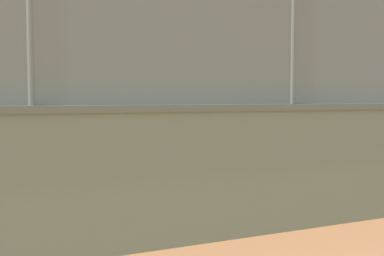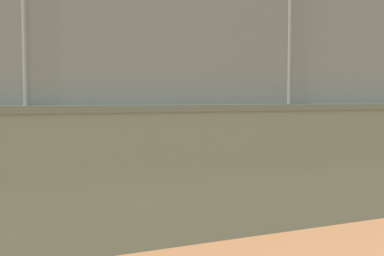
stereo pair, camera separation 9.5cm
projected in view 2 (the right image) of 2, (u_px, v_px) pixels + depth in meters
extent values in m
plane|color=#A36B42|center=(97.00, 149.00, 15.91)|extent=(260.00, 260.00, 0.00)
cube|color=slate|center=(288.00, 169.00, 6.26)|extent=(26.77, 1.34, 1.57)
cube|color=#556151|center=(288.00, 107.00, 6.20)|extent=(26.77, 1.40, 0.08)
cube|color=slate|center=(289.00, 28.00, 6.14)|extent=(26.22, 0.97, 1.99)
cylinder|color=slate|center=(289.00, 28.00, 6.14)|extent=(0.07, 0.07, 1.99)
cylinder|color=slate|center=(24.00, 8.00, 4.79)|extent=(0.07, 0.07, 1.99)
cylinder|color=#591919|center=(191.00, 140.00, 15.11)|extent=(0.21, 0.21, 0.80)
cylinder|color=#591919|center=(185.00, 139.00, 15.22)|extent=(0.21, 0.21, 0.80)
cylinder|color=beige|center=(188.00, 118.00, 15.12)|extent=(0.47, 0.47, 0.59)
cylinder|color=#D8AD84|center=(197.00, 114.00, 14.99)|extent=(0.53, 0.37, 0.17)
cylinder|color=#D8AD84|center=(185.00, 114.00, 15.53)|extent=(0.53, 0.37, 0.17)
sphere|color=#D8AD84|center=(188.00, 105.00, 15.09)|extent=(0.23, 0.23, 0.23)
cylinder|color=red|center=(188.00, 102.00, 15.09)|extent=(0.33, 0.33, 0.05)
cylinder|color=black|center=(188.00, 114.00, 15.68)|extent=(0.28, 0.18, 0.04)
ellipsoid|color=#333338|center=(192.00, 113.00, 15.86)|extent=(0.27, 0.18, 0.24)
cylinder|color=navy|center=(111.00, 142.00, 14.41)|extent=(0.18, 0.18, 0.80)
cylinder|color=navy|center=(117.00, 142.00, 14.45)|extent=(0.18, 0.18, 0.80)
cylinder|color=#429951|center=(114.00, 119.00, 14.38)|extent=(0.42, 0.42, 0.59)
cylinder|color=#D8AD84|center=(104.00, 115.00, 14.27)|extent=(0.23, 0.57, 0.17)
cylinder|color=#D8AD84|center=(124.00, 115.00, 14.14)|extent=(0.23, 0.57, 0.17)
sphere|color=#D8AD84|center=(114.00, 106.00, 14.36)|extent=(0.23, 0.23, 0.23)
cylinder|color=white|center=(114.00, 102.00, 14.35)|extent=(0.29, 0.29, 0.05)
cylinder|color=black|center=(125.00, 116.00, 13.97)|extent=(0.11, 0.30, 0.04)
ellipsoid|color=#333338|center=(125.00, 116.00, 13.75)|extent=(0.11, 0.30, 0.24)
sphere|color=yellow|center=(216.00, 109.00, 14.39)|extent=(0.10, 0.10, 0.10)
cube|color=gray|center=(5.00, 194.00, 6.26)|extent=(1.61, 0.44, 0.06)
cube|color=gray|center=(5.00, 180.00, 6.10)|extent=(1.60, 0.10, 0.40)
cube|color=#333338|center=(55.00, 206.00, 6.53)|extent=(0.07, 0.38, 0.45)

